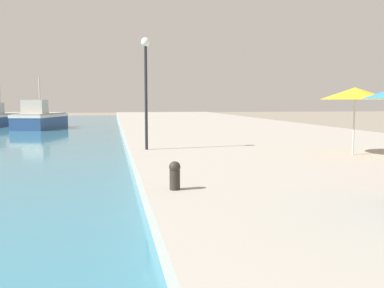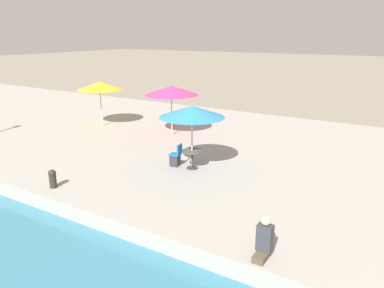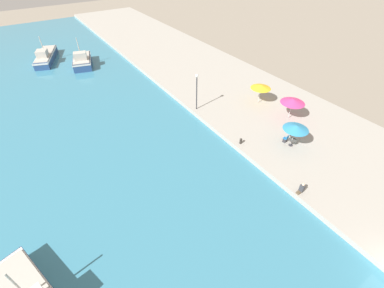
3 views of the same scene
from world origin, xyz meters
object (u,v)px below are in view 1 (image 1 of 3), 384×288
fishing_boat_mid (40,119)px  mooring_bollard (175,175)px  fishing_boat_far (0,118)px  lamppost (146,74)px  cafe_umbrella_striped (355,93)px

fishing_boat_mid → mooring_bollard: fishing_boat_mid is taller
fishing_boat_far → lamppost: lamppost is taller
lamppost → fishing_boat_mid: bearing=108.9°
fishing_boat_far → mooring_bollard: bearing=-51.7°
cafe_umbrella_striped → mooring_bollard: cafe_umbrella_striped is taller
cafe_umbrella_striped → mooring_bollard: 9.20m
fishing_boat_mid → fishing_boat_far: fishing_boat_mid is taller
fishing_boat_mid → cafe_umbrella_striped: bearing=-44.1°
fishing_boat_far → cafe_umbrella_striped: fishing_boat_far is taller
fishing_boat_far → lamppost: size_ratio=2.05×
fishing_boat_far → lamppost: bearing=-46.9°
cafe_umbrella_striped → lamppost: lamppost is taller
fishing_boat_far → cafe_umbrella_striped: (20.03, -31.63, 1.99)m
mooring_bollard → fishing_boat_mid: bearing=104.2°
fishing_boat_mid → lamppost: 24.22m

